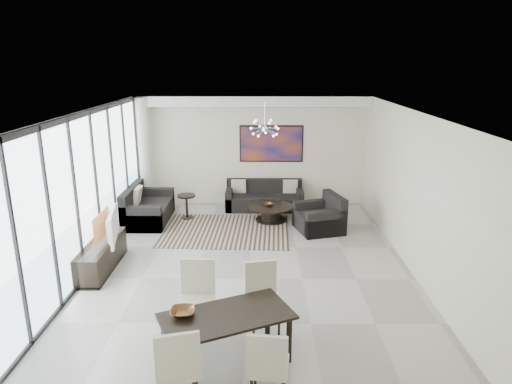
{
  "coord_description": "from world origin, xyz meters",
  "views": [
    {
      "loc": [
        0.19,
        -7.41,
        3.77
      ],
      "look_at": [
        0.12,
        1.29,
        1.25
      ],
      "focal_mm": 32.0,
      "sensor_mm": 36.0,
      "label": 1
    }
  ],
  "objects_px": {
    "coffee_table": "(271,212)",
    "dining_table": "(227,321)",
    "sofa_main": "(264,199)",
    "television": "(108,227)",
    "tv_console": "(101,256)"
  },
  "relations": [
    {
      "from": "coffee_table",
      "to": "dining_table",
      "type": "xyz_separation_m",
      "value": [
        -0.69,
        -5.43,
        0.38
      ]
    },
    {
      "from": "sofa_main",
      "to": "television",
      "type": "bearing_deg",
      "value": -128.97
    },
    {
      "from": "television",
      "to": "coffee_table",
      "type": "bearing_deg",
      "value": -60.76
    },
    {
      "from": "sofa_main",
      "to": "television",
      "type": "relative_size",
      "value": 1.98
    },
    {
      "from": "tv_console",
      "to": "dining_table",
      "type": "distance_m",
      "value": 3.73
    },
    {
      "from": "coffee_table",
      "to": "television",
      "type": "height_order",
      "value": "television"
    },
    {
      "from": "dining_table",
      "to": "television",
      "type": "bearing_deg",
      "value": 130.53
    },
    {
      "from": "tv_console",
      "to": "dining_table",
      "type": "xyz_separation_m",
      "value": [
        2.54,
        -2.71,
        0.33
      ]
    },
    {
      "from": "sofa_main",
      "to": "tv_console",
      "type": "bearing_deg",
      "value": -129.92
    },
    {
      "from": "coffee_table",
      "to": "dining_table",
      "type": "height_order",
      "value": "dining_table"
    },
    {
      "from": "coffee_table",
      "to": "tv_console",
      "type": "bearing_deg",
      "value": -139.92
    },
    {
      "from": "television",
      "to": "dining_table",
      "type": "height_order",
      "value": "television"
    },
    {
      "from": "tv_console",
      "to": "television",
      "type": "bearing_deg",
      "value": 24.3
    },
    {
      "from": "coffee_table",
      "to": "sofa_main",
      "type": "distance_m",
      "value": 0.98
    },
    {
      "from": "sofa_main",
      "to": "dining_table",
      "type": "xyz_separation_m",
      "value": [
        -0.54,
        -6.39,
        0.35
      ]
    }
  ]
}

